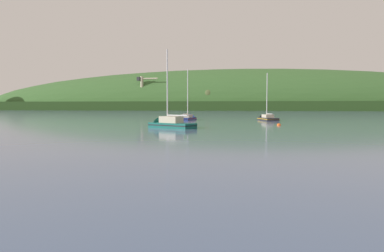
% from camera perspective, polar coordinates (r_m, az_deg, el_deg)
% --- Properties ---
extents(far_shoreline_hill, '(495.22, 116.25, 56.70)m').
position_cam_1_polar(far_shoreline_hill, '(244.73, 7.68, 2.73)').
color(far_shoreline_hill, '#27431B').
rests_on(far_shoreline_hill, ground).
extents(dockside_crane, '(13.67, 4.35, 21.67)m').
position_cam_1_polar(dockside_crane, '(225.82, -8.16, 5.26)').
color(dockside_crane, '#4C4C51').
rests_on(dockside_crane, ground).
extents(sailboat_near_mooring, '(7.71, 5.35, 11.58)m').
position_cam_1_polar(sailboat_near_mooring, '(47.06, -4.14, 0.11)').
color(sailboat_near_mooring, '#0F564C').
rests_on(sailboat_near_mooring, ground).
extents(sailboat_midwater_white, '(3.00, 7.07, 11.65)m').
position_cam_1_polar(sailboat_midwater_white, '(72.12, -0.68, 1.14)').
color(sailboat_midwater_white, navy).
rests_on(sailboat_midwater_white, ground).
extents(sailboat_far_left, '(4.60, 7.54, 10.71)m').
position_cam_1_polar(sailboat_far_left, '(72.15, 12.15, 1.07)').
color(sailboat_far_left, '#232328').
rests_on(sailboat_far_left, ground).
extents(mooring_buoy_foreground, '(0.62, 0.62, 0.70)m').
position_cam_1_polar(mooring_buoy_foreground, '(54.00, 14.10, 0.10)').
color(mooring_buoy_foreground, '#EA5B19').
rests_on(mooring_buoy_foreground, ground).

